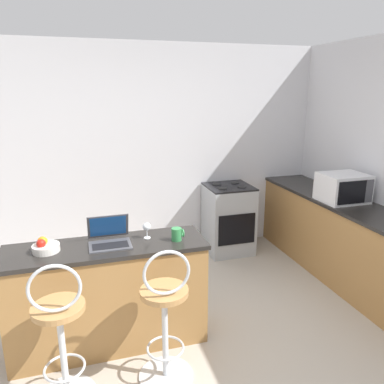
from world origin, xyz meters
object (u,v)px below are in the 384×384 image
at_px(stove_range, 228,219).
at_px(wine_glass_short, 147,227).
at_px(laptop, 109,237).
at_px(microwave, 343,188).
at_px(bar_stool_far, 165,318).
at_px(mug_green, 177,234).
at_px(bar_stool_near, 61,337).
at_px(fruit_bowl, 45,246).

relative_size(stove_range, wine_glass_short, 6.69).
height_order(laptop, microwave, microwave).
xyz_separation_m(bar_stool_far, wine_glass_short, (-0.01, 0.58, 0.47)).
height_order(laptop, mug_green, laptop).
height_order(bar_stool_near, mug_green, bar_stool_near).
relative_size(bar_stool_far, stove_range, 1.19).
xyz_separation_m(bar_stool_near, wine_glass_short, (0.68, 0.58, 0.47)).
distance_m(wine_glass_short, mug_green, 0.25).
bearing_deg(bar_stool_far, laptop, 119.40).
xyz_separation_m(wine_glass_short, fruit_bowl, (-0.78, -0.04, -0.05)).
xyz_separation_m(bar_stool_near, fruit_bowl, (-0.10, 0.54, 0.42)).
distance_m(microwave, wine_glass_short, 2.26).
relative_size(laptop, fruit_bowl, 1.61).
relative_size(bar_stool_near, mug_green, 10.21).
height_order(microwave, fruit_bowl, microwave).
bearing_deg(fruit_bowl, stove_range, 34.75).
height_order(bar_stool_near, bar_stool_far, same).
xyz_separation_m(laptop, wine_glass_short, (0.30, 0.02, 0.04)).
height_order(laptop, fruit_bowl, laptop).
height_order(laptop, wine_glass_short, laptop).
bearing_deg(stove_range, bar_stool_far, -122.91).
xyz_separation_m(laptop, microwave, (2.52, 0.45, 0.10)).
relative_size(microwave, wine_glass_short, 3.54).
relative_size(wine_glass_short, fruit_bowl, 0.66).
height_order(bar_stool_near, fruit_bowl, bar_stool_near).
bearing_deg(stove_range, microwave, -46.63).
relative_size(laptop, wine_glass_short, 2.43).
distance_m(stove_range, mug_green, 1.92).
relative_size(stove_range, mug_green, 8.60).
distance_m(microwave, mug_green, 2.07).
bearing_deg(laptop, bar_stool_near, -124.15).
bearing_deg(wine_glass_short, fruit_bowl, -177.17).
xyz_separation_m(laptop, fruit_bowl, (-0.48, -0.02, -0.01)).
relative_size(bar_stool_far, fruit_bowl, 5.27).
distance_m(microwave, stove_range, 1.46).
relative_size(laptop, mug_green, 3.12).
bearing_deg(microwave, wine_glass_short, -169.09).
xyz_separation_m(bar_stool_near, microwave, (2.90, 1.01, 0.53)).
distance_m(bar_stool_far, mug_green, 0.67).
relative_size(bar_stool_far, wine_glass_short, 7.94).
bearing_deg(mug_green, wine_glass_short, 152.87).
distance_m(mug_green, fruit_bowl, 1.00).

